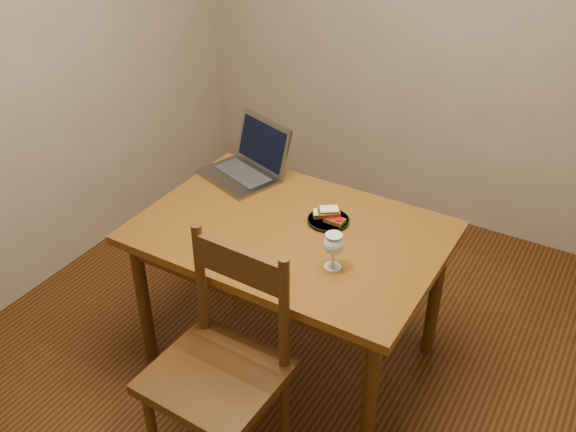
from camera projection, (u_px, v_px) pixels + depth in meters
The scene contains 11 objects.
floor at pixel (307, 365), 3.12m from camera, with size 3.20×3.20×0.02m, color black.
back_wall at pixel (452, 14), 3.57m from camera, with size 3.20×0.02×2.60m, color gray.
left_wall at pixel (20, 46), 3.09m from camera, with size 0.02×3.20×2.60m, color gray.
table at pixel (291, 245), 2.82m from camera, with size 1.30×0.90×0.74m.
chair at pixel (219, 360), 2.38m from camera, with size 0.49×0.46×0.51m.
plate at pixel (328, 220), 2.81m from camera, with size 0.19×0.19×0.02m, color black.
sandwich_cheese at pixel (323, 213), 2.82m from camera, with size 0.09×0.05×0.03m, color #381E0C, non-canonical shape.
sandwich_tomato at pixel (335, 220), 2.78m from camera, with size 0.09×0.05×0.03m, color #381E0C, non-canonical shape.
sandwich_top at pixel (329, 212), 2.79m from camera, with size 0.09×0.05×0.03m, color #381E0C, non-canonical shape.
milk_glass at pixel (333, 251), 2.50m from camera, with size 0.08×0.08×0.16m, color white, non-canonical shape.
laptop at pixel (249, 161), 3.15m from camera, with size 0.45×0.43×0.26m.
Camera 1 is at (1.05, -1.96, 2.30)m, focal length 40.00 mm.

